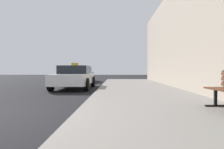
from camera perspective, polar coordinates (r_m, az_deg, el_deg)
name	(u,v)px	position (r m, az deg, el deg)	size (l,w,h in m)	color
sidewalk	(177,121)	(4.08, 17.58, -12.36)	(4.00, 32.00, 0.15)	gray
car_white	(74,77)	(11.48, -10.45, -0.67)	(1.97, 4.15, 1.43)	white
car_green	(81,74)	(17.96, -8.70, 0.03)	(2.03, 4.49, 1.43)	#196638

